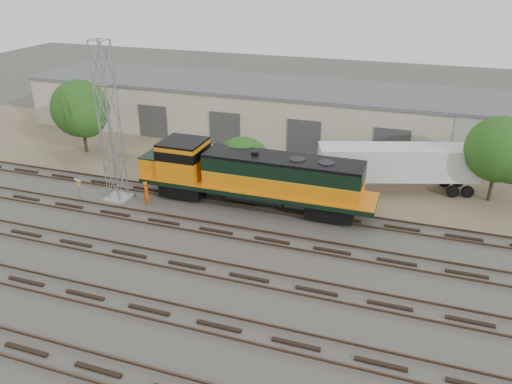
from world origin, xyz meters
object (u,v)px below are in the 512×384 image
(signal_tower, at_px, (110,127))
(semi_trailer, at_px, (401,164))
(worker, at_px, (146,193))
(locomotive, at_px, (251,176))

(signal_tower, relative_size, semi_trailer, 0.96)
(signal_tower, bearing_deg, worker, -5.31)
(signal_tower, distance_m, semi_trailer, 22.39)
(signal_tower, xyz_separation_m, worker, (2.69, -0.25, -4.85))
(locomotive, relative_size, worker, 9.22)
(signal_tower, height_order, worker, signal_tower)
(locomotive, distance_m, signal_tower, 10.91)
(worker, bearing_deg, signal_tower, 37.23)
(locomotive, xyz_separation_m, worker, (-7.47, -2.39, -1.48))
(locomotive, distance_m, worker, 7.98)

